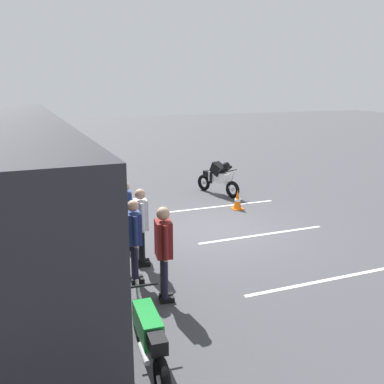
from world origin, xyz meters
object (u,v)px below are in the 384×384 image
(spectator_left, at_px, (134,234))
(traffic_cone, at_px, (238,200))
(spectator_far_right, at_px, (118,201))
(stunt_motorcycle, at_px, (218,178))
(spectator_right, at_px, (126,210))
(spectator_centre, at_px, (141,221))
(parked_motorcycle_silver, at_px, (149,336))
(tour_bus, at_px, (1,199))
(spectator_far_left, at_px, (164,246))

(spectator_left, distance_m, traffic_cone, 5.87)
(spectator_far_right, distance_m, stunt_motorcycle, 5.44)
(spectator_left, distance_m, spectator_right, 1.85)
(spectator_centre, distance_m, traffic_cone, 5.11)
(spectator_left, bearing_deg, traffic_cone, -47.72)
(parked_motorcycle_silver, xyz_separation_m, traffic_cone, (6.62, -4.77, -0.18))
(tour_bus, bearing_deg, stunt_motorcycle, -56.94)
(spectator_right, xyz_separation_m, stunt_motorcycle, (4.05, -4.26, -0.38))
(tour_bus, relative_size, spectator_right, 6.70)
(spectator_centre, relative_size, stunt_motorcycle, 0.89)
(spectator_far_left, height_order, traffic_cone, spectator_far_left)
(spectator_left, height_order, traffic_cone, spectator_left)
(spectator_left, height_order, parked_motorcycle_silver, spectator_left)
(spectator_left, distance_m, spectator_centre, 0.85)
(tour_bus, bearing_deg, spectator_right, -80.22)
(spectator_left, bearing_deg, tour_bus, 60.18)
(spectator_left, distance_m, spectator_far_right, 2.58)
(spectator_far_left, xyz_separation_m, parked_motorcycle_silver, (-1.75, 0.78, -0.61))
(stunt_motorcycle, relative_size, traffic_cone, 3.11)
(tour_bus, bearing_deg, spectator_centre, -102.33)
(spectator_left, xyz_separation_m, stunt_motorcycle, (5.88, -4.52, -0.41))
(spectator_right, relative_size, spectator_far_right, 0.97)
(tour_bus, xyz_separation_m, spectator_left, (-1.37, -2.39, -0.62))
(spectator_centre, height_order, stunt_motorcycle, spectator_centre)
(stunt_motorcycle, bearing_deg, parked_motorcycle_silver, 149.83)
(spectator_far_left, relative_size, spectator_far_right, 1.05)
(tour_bus, distance_m, spectator_left, 2.83)
(spectator_left, bearing_deg, parked_motorcycle_silver, 170.30)
(spectator_right, bearing_deg, stunt_motorcycle, -46.51)
(spectator_left, bearing_deg, spectator_right, -8.05)
(tour_bus, height_order, spectator_far_right, tour_bus)
(spectator_right, distance_m, stunt_motorcycle, 5.89)
(parked_motorcycle_silver, distance_m, traffic_cone, 8.16)
(spectator_far_right, bearing_deg, spectator_centre, -175.99)
(spectator_far_right, xyz_separation_m, traffic_cone, (1.34, -4.08, -0.72))
(spectator_centre, xyz_separation_m, stunt_motorcycle, (5.10, -4.17, -0.42))
(spectator_far_left, relative_size, spectator_centre, 1.04)
(spectator_left, distance_m, stunt_motorcycle, 7.43)
(spectator_far_left, bearing_deg, stunt_motorcycle, -31.64)
(spectator_far_left, height_order, spectator_centre, spectator_far_left)
(tour_bus, xyz_separation_m, parked_motorcycle_silver, (-4.07, -1.93, -1.16))
(tour_bus, height_order, spectator_left, tour_bus)
(spectator_right, distance_m, spectator_far_right, 0.74)
(parked_motorcycle_silver, distance_m, stunt_motorcycle, 9.92)
(parked_motorcycle_silver, height_order, traffic_cone, parked_motorcycle_silver)
(spectator_right, bearing_deg, spectator_far_right, 2.65)
(tour_bus, relative_size, parked_motorcycle_silver, 5.47)
(spectator_left, bearing_deg, spectator_centre, -24.42)
(spectator_centre, bearing_deg, spectator_left, 155.58)
(spectator_far_right, relative_size, traffic_cone, 2.74)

